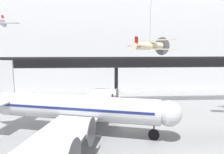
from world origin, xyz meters
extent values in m
cube|color=silver|center=(0.00, 34.73, 11.70)|extent=(140.00, 3.00, 23.41)
cube|color=black|center=(0.00, 22.82, 7.56)|extent=(110.00, 3.20, 0.90)
cube|color=black|center=(0.00, 21.28, 8.56)|extent=(110.00, 0.12, 1.10)
cylinder|color=black|center=(0.00, 23.78, 3.56)|extent=(0.70, 0.70, 7.11)
cylinder|color=#B7BABF|center=(-5.99, 9.42, 3.39)|extent=(20.43, 7.98, 3.05)
sphere|color=#B7BABF|center=(4.71, 6.69, 3.39)|extent=(2.99, 2.99, 2.99)
cube|color=navy|center=(-5.99, 9.42, 3.69)|extent=(19.07, 7.69, 0.27)
cube|color=#B7BABF|center=(-3.32, 17.01, 2.70)|extent=(7.79, 13.75, 0.28)
cube|color=#B7BABF|center=(-7.29, 1.48, 2.70)|extent=(7.79, 13.75, 0.28)
cylinder|color=#B7BABF|center=(-2.66, 13.89, 2.75)|extent=(2.65, 2.00, 1.46)
cylinder|color=#4C4C51|center=(-1.40, 13.57, 2.75)|extent=(0.75, 2.71, 2.78)
cylinder|color=#B7BABF|center=(-1.56, 18.17, 2.75)|extent=(2.65, 2.00, 1.46)
cylinder|color=#4C4C51|center=(-0.31, 17.85, 2.75)|extent=(0.75, 2.71, 2.78)
cylinder|color=#B7BABF|center=(-5.21, 3.89, 2.75)|extent=(2.65, 2.00, 1.46)
cylinder|color=#4C4C51|center=(-3.95, 3.57, 2.75)|extent=(0.75, 2.71, 2.78)
cylinder|color=#B7BABF|center=(-6.30, -0.38, 2.75)|extent=(2.65, 2.00, 1.46)
cube|color=#B7BABF|center=(-15.66, 11.89, 7.05)|extent=(2.57, 0.84, 4.27)
cube|color=#B7BABF|center=(-15.36, 11.81, 4.00)|extent=(4.48, 8.32, 0.20)
cylinder|color=#4C4C51|center=(3.16, 7.08, 1.26)|extent=(0.20, 0.20, 1.21)
cylinder|color=black|center=(3.16, 7.08, 0.65)|extent=(1.35, 0.69, 1.30)
cylinder|color=#4C4C51|center=(-5.16, 11.72, 1.26)|extent=(0.20, 0.20, 1.21)
cylinder|color=black|center=(-5.16, 11.72, 0.65)|extent=(1.35, 0.69, 1.30)
cylinder|color=#4C4C51|center=(-6.37, 7.00, 1.26)|extent=(0.20, 0.20, 1.21)
cylinder|color=black|center=(-6.37, 7.00, 0.65)|extent=(1.35, 0.69, 1.30)
cylinder|color=beige|center=(3.08, 9.95, 11.00)|extent=(4.08, 3.35, 0.93)
cone|color=maroon|center=(4.93, 11.32, 10.99)|extent=(1.07, 1.09, 0.82)
cylinder|color=#4C4C51|center=(5.06, 11.42, 10.99)|extent=(1.44, 1.93, 2.37)
cone|color=beige|center=(1.35, 8.68, 11.01)|extent=(1.41, 1.33, 0.78)
cube|color=beige|center=(3.30, 10.11, 11.73)|extent=(4.81, 5.99, 0.10)
cube|color=beige|center=(3.30, 10.11, 10.64)|extent=(4.81, 5.99, 0.10)
cube|color=maroon|center=(1.14, 8.52, 11.55)|extent=(0.47, 0.37, 1.09)
cube|color=maroon|center=(1.14, 8.52, 11.00)|extent=(1.84, 2.22, 0.06)
cylinder|color=slate|center=(3.08, 9.95, 15.65)|extent=(0.04, 0.04, 8.38)
cone|color=silver|center=(-18.05, 17.44, 14.28)|extent=(0.92, 1.41, 0.97)
cube|color=red|center=(-18.03, 17.73, 15.11)|extent=(0.09, 0.59, 1.20)
cube|color=red|center=(-18.03, 17.73, 14.51)|extent=(2.63, 0.72, 0.06)
camera|label=1|loc=(-3.03, -14.81, 10.94)|focal=32.00mm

